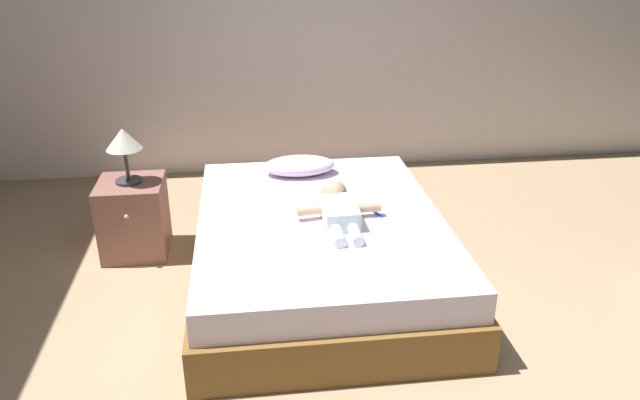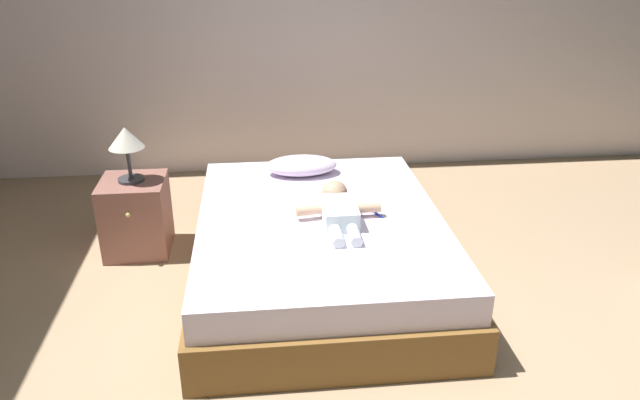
% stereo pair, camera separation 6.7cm
% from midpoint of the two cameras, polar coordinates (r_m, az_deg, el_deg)
% --- Properties ---
extents(ground_plane, '(8.00, 8.00, 0.00)m').
position_cam_midpoint_polar(ground_plane, '(3.08, 6.57, -16.56)').
color(ground_plane, '#A18363').
extents(wall_behind_bed, '(8.00, 0.12, 2.53)m').
position_cam_midpoint_polar(wall_behind_bed, '(5.35, -0.45, 16.16)').
color(wall_behind_bed, silver).
rests_on(wall_behind_bed, ground_plane).
extents(bed, '(1.49, 1.98, 0.44)m').
position_cam_midpoint_polar(bed, '(3.71, -0.52, -4.59)').
color(bed, brown).
rests_on(bed, ground_plane).
extents(pillow, '(0.49, 0.28, 0.12)m').
position_cam_midpoint_polar(pillow, '(4.21, -2.42, 3.25)').
color(pillow, silver).
rests_on(pillow, bed).
extents(baby, '(0.51, 0.64, 0.16)m').
position_cam_midpoint_polar(baby, '(3.56, 1.22, -0.79)').
color(baby, white).
rests_on(baby, bed).
extents(toothbrush, '(0.08, 0.15, 0.02)m').
position_cam_midpoint_polar(toothbrush, '(3.65, 4.56, -1.08)').
color(toothbrush, blue).
rests_on(toothbrush, bed).
extents(nightstand, '(0.42, 0.45, 0.50)m').
position_cam_midpoint_polar(nightstand, '(4.22, -17.50, -1.58)').
color(nightstand, '#8A584D').
rests_on(nightstand, ground_plane).
extents(lamp, '(0.22, 0.22, 0.36)m').
position_cam_midpoint_polar(lamp, '(4.03, -18.41, 5.14)').
color(lamp, '#333338').
rests_on(lamp, nightstand).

